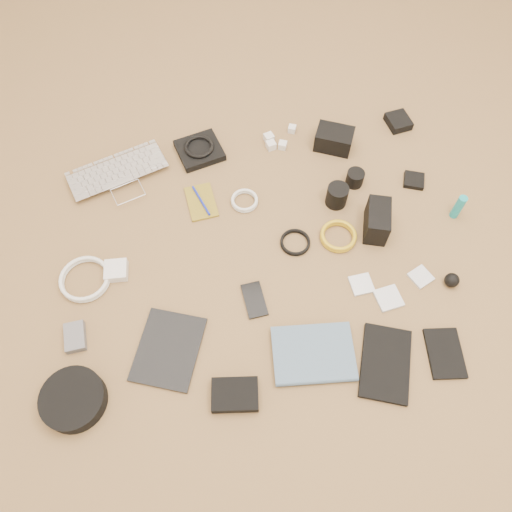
{
  "coord_description": "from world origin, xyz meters",
  "views": [
    {
      "loc": [
        -0.14,
        -0.79,
        1.43
      ],
      "look_at": [
        -0.02,
        -0.01,
        0.02
      ],
      "focal_mm": 35.0,
      "sensor_mm": 36.0,
      "label": 1
    }
  ],
  "objects": [
    {
      "name": "laptop",
      "position": [
        -0.44,
        0.37,
        0.01
      ],
      "size": [
        0.41,
        0.34,
        0.03
      ],
      "primitive_type": "imported",
      "rotation": [
        0.0,
        0.0,
        0.33
      ],
      "color": "silver",
      "rests_on": "ground"
    },
    {
      "name": "headphone_pouch",
      "position": [
        -0.15,
        0.47,
        0.01
      ],
      "size": [
        0.19,
        0.18,
        0.03
      ],
      "primitive_type": "cube",
      "rotation": [
        0.0,
        0.0,
        0.26
      ],
      "color": "black",
      "rests_on": "ground"
    },
    {
      "name": "headphones",
      "position": [
        -0.15,
        0.47,
        0.03
      ],
      "size": [
        0.13,
        0.13,
        0.01
      ],
      "primitive_type": "torus",
      "rotation": [
        0.0,
        0.0,
        -0.23
      ],
      "color": "black",
      "rests_on": "headphone_pouch"
    },
    {
      "name": "charger_a",
      "position": [
        0.11,
        0.49,
        0.02
      ],
      "size": [
        0.04,
        0.04,
        0.03
      ],
      "primitive_type": "cube",
      "rotation": [
        0.0,
        0.0,
        0.32
      ],
      "color": "silver",
      "rests_on": "ground"
    },
    {
      "name": "charger_b",
      "position": [
        0.11,
        0.45,
        0.01
      ],
      "size": [
        0.04,
        0.04,
        0.03
      ],
      "primitive_type": "cube",
      "rotation": [
        0.0,
        0.0,
        0.25
      ],
      "color": "silver",
      "rests_on": "ground"
    },
    {
      "name": "charger_c",
      "position": [
        0.21,
        0.52,
        0.01
      ],
      "size": [
        0.04,
        0.04,
        0.03
      ],
      "primitive_type": "cube",
      "rotation": [
        0.0,
        0.0,
        -0.41
      ],
      "color": "silver",
      "rests_on": "ground"
    },
    {
      "name": "charger_d",
      "position": [
        0.16,
        0.45,
        0.01
      ],
      "size": [
        0.04,
        0.04,
        0.03
      ],
      "primitive_type": "cube",
      "rotation": [
        0.0,
        0.0,
        -0.41
      ],
      "color": "silver",
      "rests_on": "ground"
    },
    {
      "name": "dslr_camera",
      "position": [
        0.34,
        0.43,
        0.04
      ],
      "size": [
        0.16,
        0.14,
        0.08
      ],
      "primitive_type": "cube",
      "rotation": [
        0.0,
        0.0,
        -0.43
      ],
      "color": "black",
      "rests_on": "ground"
    },
    {
      "name": "lens_pouch",
      "position": [
        0.62,
        0.49,
        0.02
      ],
      "size": [
        0.09,
        0.1,
        0.03
      ],
      "primitive_type": "cube",
      "rotation": [
        0.0,
        0.0,
        0.17
      ],
      "color": "black",
      "rests_on": "ground"
    },
    {
      "name": "notebook_olive",
      "position": [
        -0.17,
        0.24,
        0.0
      ],
      "size": [
        0.11,
        0.16,
        0.01
      ],
      "primitive_type": "cube",
      "rotation": [
        0.0,
        0.0,
        0.11
      ],
      "color": "olive",
      "rests_on": "ground"
    },
    {
      "name": "pen_blue",
      "position": [
        -0.17,
        0.24,
        0.01
      ],
      "size": [
        0.05,
        0.13,
        0.01
      ],
      "primitive_type": "cylinder",
      "rotation": [
        1.57,
        0.0,
        0.34
      ],
      "color": "#1420A6",
      "rests_on": "notebook_olive"
    },
    {
      "name": "cable_white_a",
      "position": [
        -0.02,
        0.22,
        0.01
      ],
      "size": [
        0.1,
        0.1,
        0.01
      ],
      "primitive_type": "torus",
      "rotation": [
        0.0,
        0.0,
        0.09
      ],
      "color": "silver",
      "rests_on": "ground"
    },
    {
      "name": "lens_a",
      "position": [
        0.29,
        0.17,
        0.04
      ],
      "size": [
        0.08,
        0.08,
        0.08
      ],
      "primitive_type": "cylinder",
      "rotation": [
        0.0,
        0.0,
        0.16
      ],
      "color": "black",
      "rests_on": "ground"
    },
    {
      "name": "lens_b",
      "position": [
        0.38,
        0.24,
        0.03
      ],
      "size": [
        0.07,
        0.07,
        0.06
      ],
      "primitive_type": "cylinder",
      "rotation": [
        0.0,
        0.0,
        0.1
      ],
      "color": "black",
      "rests_on": "ground"
    },
    {
      "name": "card_reader",
      "position": [
        0.59,
        0.22,
        0.01
      ],
      "size": [
        0.09,
        0.09,
        0.02
      ],
      "primitive_type": "cube",
      "rotation": [
        0.0,
        0.0,
        -0.35
      ],
      "color": "black",
      "rests_on": "ground"
    },
    {
      "name": "power_brick",
      "position": [
        -0.47,
        0.01,
        0.02
      ],
      "size": [
        0.07,
        0.07,
        0.03
      ],
      "primitive_type": "cube",
      "rotation": [
        0.0,
        0.0,
        -0.05
      ],
      "color": "silver",
      "rests_on": "ground"
    },
    {
      "name": "cable_white_b",
      "position": [
        -0.57,
        -0.01,
        0.01
      ],
      "size": [
        0.19,
        0.19,
        0.01
      ],
      "primitive_type": "torus",
      "rotation": [
        0.0,
        0.0,
        -0.2
      ],
      "color": "silver",
      "rests_on": "ground"
    },
    {
      "name": "cable_black",
      "position": [
        0.12,
        0.03,
        0.0
      ],
      "size": [
        0.12,
        0.12,
        0.01
      ],
      "primitive_type": "torus",
      "rotation": [
        0.0,
        0.0,
        0.16
      ],
      "color": "black",
      "rests_on": "ground"
    },
    {
      "name": "cable_yellow",
      "position": [
        0.27,
        0.03,
        0.01
      ],
      "size": [
        0.16,
        0.16,
        0.01
      ],
      "primitive_type": "torus",
      "rotation": [
        0.0,
        0.0,
        0.33
      ],
      "color": "gold",
      "rests_on": "ground"
    },
    {
      "name": "flash",
      "position": [
        0.4,
        0.04,
        0.05
      ],
      "size": [
        0.11,
        0.15,
        0.1
      ],
      "primitive_type": "cube",
      "rotation": [
        0.0,
        0.0,
        -0.3
      ],
      "color": "black",
      "rests_on": "ground"
    },
    {
      "name": "lens_cleaner",
      "position": [
        0.68,
        0.06,
        0.05
      ],
      "size": [
        0.03,
        0.03,
        0.1
      ],
      "primitive_type": "cylinder",
      "rotation": [
        0.0,
        0.0,
        0.02
      ],
      "color": "teal",
      "rests_on": "ground"
    },
    {
      "name": "battery_charger",
      "position": [
        -0.59,
        -0.2,
        0.01
      ],
      "size": [
        0.07,
        0.1,
        0.03
      ],
      "primitive_type": "cube",
      "rotation": [
        0.0,
        0.0,
        0.08
      ],
      "color": "#58595D",
      "rests_on": "ground"
    },
    {
      "name": "tablet",
      "position": [
        -0.32,
        -0.28,
        0.01
      ],
      "size": [
        0.25,
        0.28,
        0.01
      ],
      "primitive_type": "cube",
      "rotation": [
        0.0,
        0.0,
        -0.36
      ],
      "color": "black",
      "rests_on": "ground"
    },
    {
      "name": "phone",
      "position": [
        -0.04,
        -0.16,
        0.0
      ],
      "size": [
        0.07,
        0.12,
        0.01
      ],
      "primitive_type": "cube",
      "rotation": [
        0.0,
        0.0,
        0.09
      ],
      "color": "black",
      "rests_on": "ground"
    },
    {
      "name": "filter_case_left",
      "position": [
        0.3,
        -0.16,
        0.0
      ],
      "size": [
        0.07,
        0.07,
        0.01
      ],
      "primitive_type": "cube",
      "rotation": [
        0.0,
        0.0,
        0.08
      ],
      "color": "silver",
      "rests_on": "ground"
    },
    {
      "name": "filter_case_mid",
      "position": [
        0.37,
        -0.22,
        0.01
      ],
      "size": [
        0.09,
        0.09,
        0.01
      ],
      "primitive_type": "cube",
      "rotation": [
        0.0,
        0.0,
        0.15
      ],
      "color": "silver",
      "rests_on": "ground"
    },
    {
      "name": "filter_case_right",
      "position": [
        0.5,
        -0.16,
        0.0
      ],
      "size": [
        0.08,
        0.08,
        0.01
      ],
      "primitive_type": "cube",
      "rotation": [
        0.0,
        0.0,
        0.43
      ],
      "color": "silver",
      "rests_on": "ground"
    },
    {
      "name": "air_blower",
      "position": [
        0.58,
        -0.19,
        0.02
      ],
      "size": [
        0.06,
        0.06,
        0.05
      ],
      "primitive_type": "sphere",
      "rotation": [
        0.0,
        0.0,
        -0.43
      ],
      "color": "black",
      "rests_on": "ground"
    },
    {
      "name": "headphone_case",
      "position": [
        -0.59,
        -0.39,
        0.02
      ],
      "size": [
        0.24,
        0.24,
        0.05
      ],
      "primitive_type": "cylinder",
      "rotation": [
        0.0,
        0.0,
        0.4
      ],
      "color": "black",
      "rests_on": "ground"
    },
    {
      "name": "drive_case",
      "position": [
        -0.14,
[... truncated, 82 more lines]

